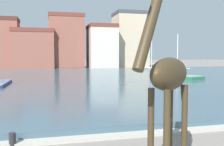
% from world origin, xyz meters
% --- Properties ---
extents(harbor_water, '(81.22, 45.38, 0.37)m').
position_xyz_m(harbor_water, '(0.00, 28.72, 0.18)').
color(harbor_water, '#3D5666').
rests_on(harbor_water, ground).
extents(quay_edge_coping, '(81.22, 0.50, 0.12)m').
position_xyz_m(quay_edge_coping, '(0.00, 5.78, 0.06)').
color(quay_edge_coping, '#ADA89E').
rests_on(quay_edge_coping, ground).
extents(giraffe_statue, '(2.49, 2.17, 5.07)m').
position_xyz_m(giraffe_statue, '(-0.53, 2.59, 2.59)').
color(giraffe_statue, '#382B19').
rests_on(giraffe_statue, ground).
extents(sailboat_green, '(4.21, 6.73, 5.74)m').
position_xyz_m(sailboat_green, '(11.66, 25.13, 0.40)').
color(sailboat_green, '#236B42').
rests_on(sailboat_green, ground).
extents(sailboat_grey, '(2.23, 9.69, 9.19)m').
position_xyz_m(sailboat_grey, '(15.72, 43.12, 0.38)').
color(sailboat_grey, '#939399').
rests_on(sailboat_grey, ground).
extents(mooring_bollard, '(0.24, 0.24, 0.50)m').
position_xyz_m(mooring_bollard, '(-4.83, 5.63, 0.25)').
color(mooring_bollard, '#232326').
rests_on(mooring_bollard, ground).
extents(townhouse_corner_house, '(7.76, 5.22, 10.90)m').
position_xyz_m(townhouse_corner_house, '(-13.59, 53.67, 5.46)').
color(townhouse_corner_house, '#8E5142').
rests_on(townhouse_corner_house, ground).
extents(townhouse_end_terrace, '(8.57, 7.63, 8.66)m').
position_xyz_m(townhouse_end_terrace, '(-6.81, 53.98, 4.35)').
color(townhouse_end_terrace, '#8E5142').
rests_on(townhouse_end_terrace, ground).
extents(townhouse_narrow_midrow, '(7.73, 6.77, 12.17)m').
position_xyz_m(townhouse_narrow_midrow, '(0.14, 54.92, 6.10)').
color(townhouse_narrow_midrow, '#8E5142').
rests_on(townhouse_narrow_midrow, ground).
extents(townhouse_tall_gabled, '(6.19, 7.88, 9.95)m').
position_xyz_m(townhouse_tall_gabled, '(8.05, 53.82, 4.99)').
color(townhouse_tall_gabled, beige).
rests_on(townhouse_tall_gabled, ground).
extents(townhouse_wide_warehouse, '(7.73, 7.45, 13.60)m').
position_xyz_m(townhouse_wide_warehouse, '(15.80, 56.94, 6.81)').
color(townhouse_wide_warehouse, '#C6B293').
rests_on(townhouse_wide_warehouse, ground).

